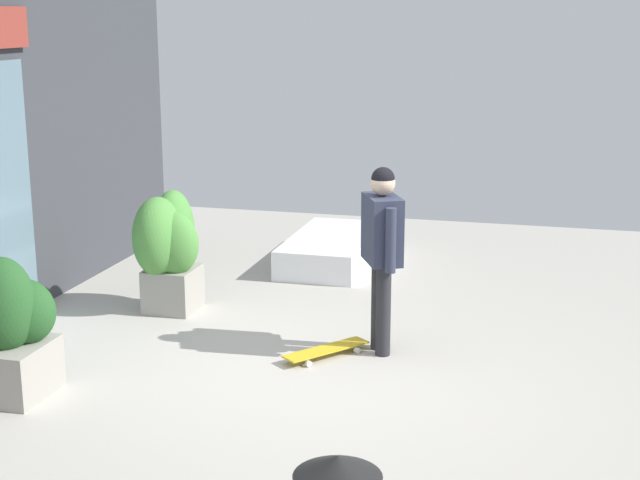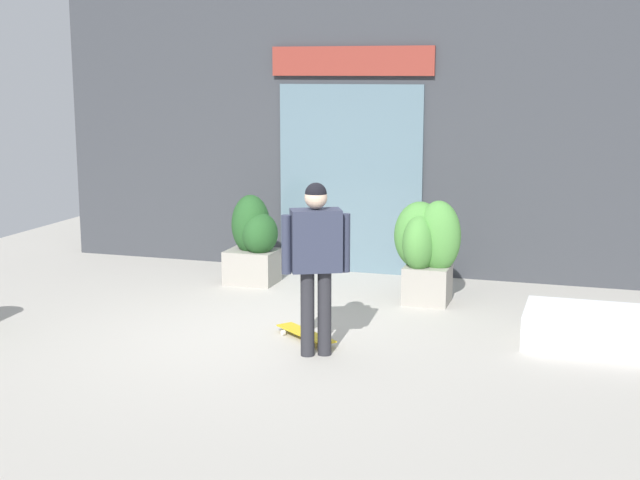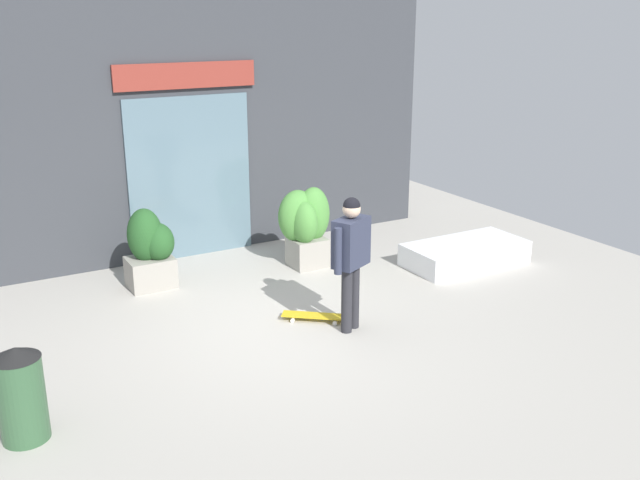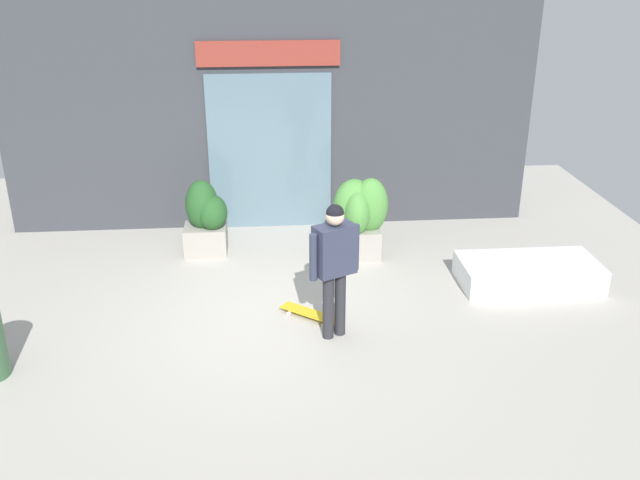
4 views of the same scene
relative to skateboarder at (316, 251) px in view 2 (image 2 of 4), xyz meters
name	(u,v)px [view 2 (image 2 of 4)]	position (x,y,z in m)	size (l,w,h in m)	color
ground_plane	(271,335)	(-0.63, 0.48, -1.00)	(12.00, 12.00, 0.00)	#B2ADA3
building_facade	(355,122)	(-0.64, 3.69, 0.97)	(8.25, 0.31, 3.98)	#383A3F
skateboarder	(316,251)	(0.00, 0.00, 0.00)	(0.58, 0.43, 1.63)	#28282D
skateboard	(306,334)	(-0.24, 0.43, -0.94)	(0.75, 0.65, 0.08)	gold
planter_box_left	(254,240)	(-1.63, 2.55, -0.45)	(0.65, 0.58, 1.11)	gray
planter_box_right	(426,246)	(0.60, 2.24, -0.33)	(0.78, 0.64, 1.19)	gray
snow_ledge	(622,330)	(2.74, 1.13, -0.83)	(1.84, 0.90, 0.33)	white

